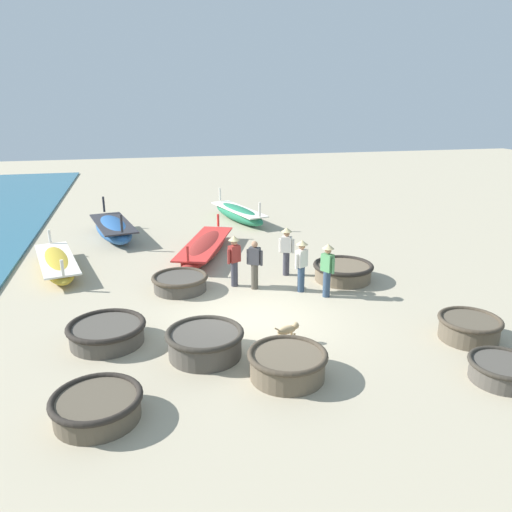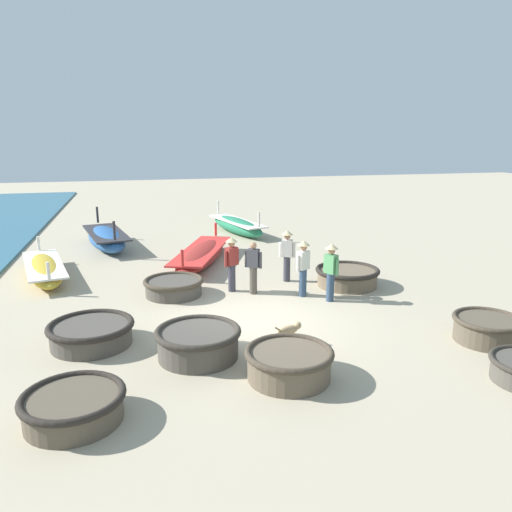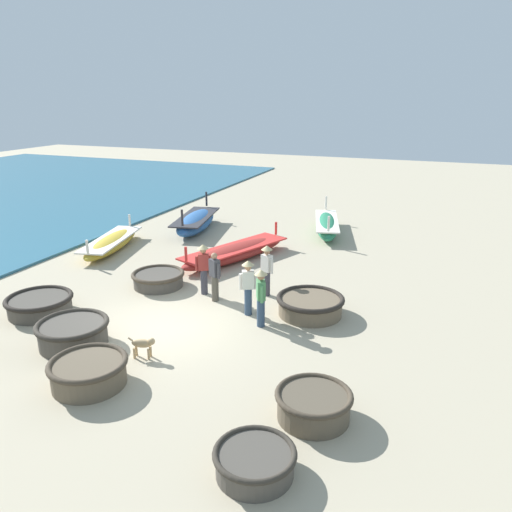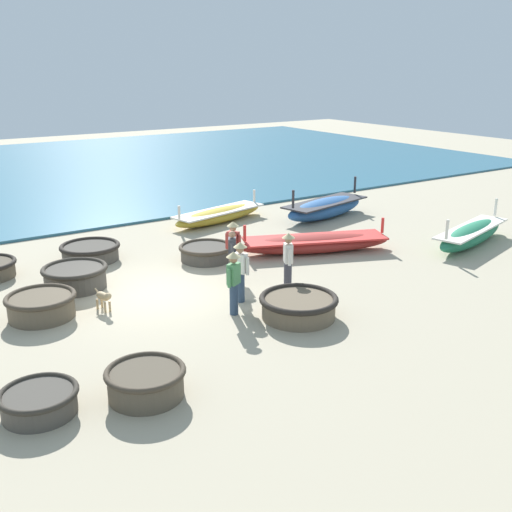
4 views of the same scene
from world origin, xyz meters
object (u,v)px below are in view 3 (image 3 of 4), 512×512
long_boat_white_hull (327,225)px  fisherman_crouching (248,284)px  coracle_center (314,404)px  coracle_front_left (73,332)px  fisherman_by_coracle (267,267)px  long_boat_green_hull (196,222)px  long_boat_blue_hull (111,243)px  coracle_beside_post (255,461)px  coracle_nearest (310,305)px  long_boat_ochre_hull (235,252)px  fisherman_with_hat (261,294)px  dog (143,344)px  coracle_weathered (158,278)px  coracle_upturned (40,304)px  coracle_tilted (89,371)px  fisherman_standing_left (215,275)px  fisherman_hauling (204,266)px

long_boat_white_hull → fisherman_crouching: 9.62m
coracle_center → coracle_front_left: bearing=173.9°
coracle_center → fisherman_by_coracle: bearing=118.7°
long_boat_green_hull → long_boat_blue_hull: 4.42m
coracle_center → fisherman_by_coracle: fisherman_by_coracle is taller
coracle_beside_post → long_boat_green_hull: bearing=121.6°
coracle_beside_post → long_boat_white_hull: 15.74m
coracle_nearest → long_boat_white_hull: long_boat_white_hull is taller
coracle_nearest → long_boat_ochre_hull: (-4.08, 3.80, -0.00)m
coracle_center → fisherman_with_hat: (-2.46, 3.48, 0.64)m
fisherman_by_coracle → dog: 5.08m
long_boat_blue_hull → coracle_front_left: bearing=-59.6°
coracle_beside_post → fisherman_by_coracle: bearing=108.9°
coracle_beside_post → dog: dog is taller
coracle_weathered → coracle_upturned: bearing=-123.5°
coracle_front_left → coracle_upturned: size_ratio=0.96×
long_boat_blue_hull → long_boat_green_hull: bearing=66.3°
coracle_beside_post → dog: (-3.98, 2.66, 0.11)m
coracle_center → dog: size_ratio=2.32×
coracle_tilted → long_boat_white_hull: size_ratio=0.37×
coracle_front_left → long_boat_green_hull: long_boat_green_hull is taller
fisherman_standing_left → fisherman_crouching: 1.47m
long_boat_ochre_hull → long_boat_blue_hull: 5.33m
fisherman_hauling → dog: (0.51, -4.22, -0.59)m
fisherman_hauling → dog: fisherman_hauling is taller
long_boat_ochre_hull → fisherman_with_hat: fisherman_with_hat is taller
long_boat_green_hull → fisherman_by_coracle: (5.90, -6.26, 0.54)m
coracle_beside_post → fisherman_standing_left: fisherman_standing_left is taller
coracle_front_left → coracle_tilted: 2.10m
coracle_weathered → long_boat_green_hull: bearing=108.1°
coracle_weathered → coracle_tilted: bearing=-72.5°
coracle_beside_post → coracle_weathered: (-6.23, 6.90, 0.02)m
coracle_center → long_boat_ochre_hull: 10.13m
dog → fisherman_standing_left: bearing=89.0°
long_boat_green_hull → fisherman_standing_left: fisherman_standing_left is taller
coracle_tilted → long_boat_green_hull: 13.19m
long_boat_blue_hull → fisherman_hauling: 6.45m
coracle_beside_post → coracle_front_left: 6.56m
coracle_tilted → long_boat_white_hull: 14.44m
fisherman_hauling → coracle_beside_post: bearing=-56.9°
coracle_center → long_boat_green_hull: (-8.99, 11.90, 0.10)m
fisherman_crouching → dog: (-1.42, -3.27, -0.59)m
coracle_weathered → long_boat_blue_hull: long_boat_blue_hull is taller
long_boat_green_hull → fisherman_crouching: fisherman_crouching is taller
coracle_beside_post → coracle_nearest: 6.64m
coracle_upturned → dog: size_ratio=2.86×
fisherman_standing_left → fisherman_hauling: fisherman_hauling is taller
coracle_center → long_boat_white_hull: long_boat_white_hull is taller
coracle_nearest → long_boat_ochre_hull: bearing=137.0°
coracle_center → fisherman_crouching: bearing=127.2°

